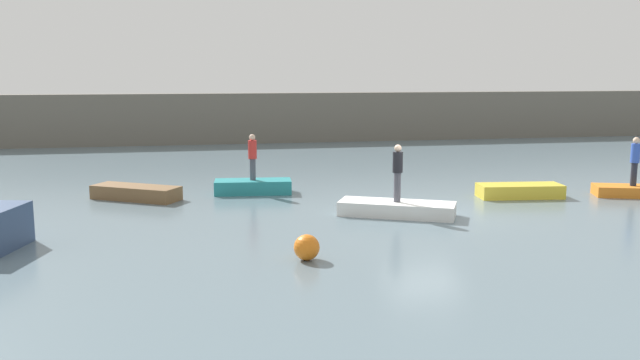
% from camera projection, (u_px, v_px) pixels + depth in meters
% --- Properties ---
extents(ground_plane, '(120.00, 120.00, 0.00)m').
position_uv_depth(ground_plane, '(423.00, 213.00, 21.61)').
color(ground_plane, slate).
extents(embankment_wall, '(80.00, 1.20, 3.16)m').
position_uv_depth(embankment_wall, '(305.00, 117.00, 43.09)').
color(embankment_wall, '#666056').
rests_on(embankment_wall, ground_plane).
extents(rowboat_brown, '(3.29, 2.59, 0.50)m').
position_uv_depth(rowboat_brown, '(136.00, 193.00, 23.81)').
color(rowboat_brown, brown).
rests_on(rowboat_brown, ground_plane).
extents(rowboat_teal, '(2.94, 1.36, 0.51)m').
position_uv_depth(rowboat_teal, '(253.00, 187.00, 24.98)').
color(rowboat_teal, teal).
rests_on(rowboat_teal, ground_plane).
extents(rowboat_white, '(3.80, 2.70, 0.45)m').
position_uv_depth(rowboat_white, '(397.00, 209.00, 21.13)').
color(rowboat_white, white).
rests_on(rowboat_white, ground_plane).
extents(rowboat_yellow, '(3.11, 1.40, 0.49)m').
position_uv_depth(rowboat_yellow, '(520.00, 191.00, 24.20)').
color(rowboat_yellow, gold).
rests_on(rowboat_yellow, ground_plane).
extents(rowboat_orange, '(2.89, 1.90, 0.39)m').
position_uv_depth(rowboat_orange, '(632.00, 191.00, 24.44)').
color(rowboat_orange, orange).
rests_on(rowboat_orange, ground_plane).
extents(person_red_shirt, '(0.32, 0.32, 1.72)m').
position_uv_depth(person_red_shirt, '(252.00, 155.00, 24.79)').
color(person_red_shirt, '#4C4C56').
rests_on(person_red_shirt, rowboat_teal).
extents(person_blue_shirt, '(0.32, 0.32, 1.79)m').
position_uv_depth(person_blue_shirt, '(635.00, 159.00, 24.25)').
color(person_blue_shirt, '#232838').
rests_on(person_blue_shirt, rowboat_orange).
extents(person_dark_shirt, '(0.32, 0.32, 1.83)m').
position_uv_depth(person_dark_shirt, '(398.00, 170.00, 20.93)').
color(person_dark_shirt, '#4C4C56').
rests_on(person_dark_shirt, rowboat_white).
extents(mooring_buoy, '(0.63, 0.63, 0.63)m').
position_uv_depth(mooring_buoy, '(307.00, 247.00, 16.16)').
color(mooring_buoy, orange).
rests_on(mooring_buoy, ground_plane).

